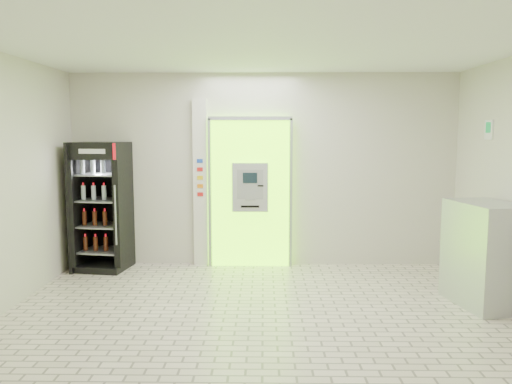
{
  "coord_description": "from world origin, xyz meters",
  "views": [
    {
      "loc": [
        0.01,
        -5.29,
        2.07
      ],
      "look_at": [
        -0.09,
        1.2,
        1.31
      ],
      "focal_mm": 35.0,
      "sensor_mm": 36.0,
      "label": 1
    }
  ],
  "objects": [
    {
      "name": "ground",
      "position": [
        0.0,
        0.0,
        0.0
      ],
      "size": [
        6.0,
        6.0,
        0.0
      ],
      "primitive_type": "plane",
      "color": "beige",
      "rests_on": "ground"
    },
    {
      "name": "room_shell",
      "position": [
        0.0,
        0.0,
        1.84
      ],
      "size": [
        6.0,
        6.0,
        6.0
      ],
      "color": "beige",
      "rests_on": "ground"
    },
    {
      "name": "atm_assembly",
      "position": [
        -0.2,
        2.41,
        1.17
      ],
      "size": [
        1.3,
        0.24,
        2.33
      ],
      "color": "#79FF07",
      "rests_on": "ground"
    },
    {
      "name": "pillar",
      "position": [
        -0.98,
        2.45,
        1.3
      ],
      "size": [
        0.22,
        0.11,
        2.6
      ],
      "color": "silver",
      "rests_on": "ground"
    },
    {
      "name": "beverage_cooler",
      "position": [
        -2.45,
        2.17,
        0.93
      ],
      "size": [
        0.82,
        0.76,
        1.94
      ],
      "rotation": [
        0.0,
        0.0,
        -0.14
      ],
      "color": "black",
      "rests_on": "ground"
    },
    {
      "name": "steel_cabinet",
      "position": [
        2.68,
        0.63,
        0.63
      ],
      "size": [
        0.8,
        1.04,
        1.25
      ],
      "rotation": [
        0.0,
        0.0,
        0.19
      ],
      "color": "#AEB2B6",
      "rests_on": "ground"
    },
    {
      "name": "exit_sign",
      "position": [
        2.99,
        1.4,
        2.12
      ],
      "size": [
        0.02,
        0.22,
        0.26
      ],
      "color": "white",
      "rests_on": "room_shell"
    }
  ]
}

